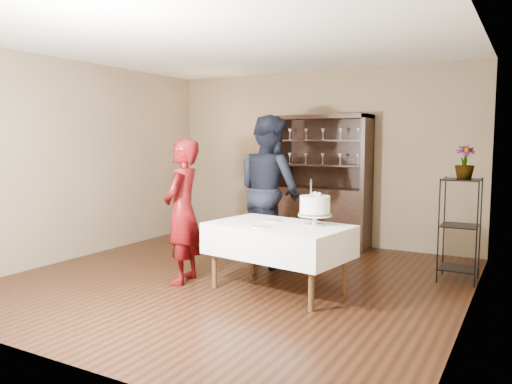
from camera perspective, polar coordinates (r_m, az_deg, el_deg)
floor at (r=5.94m, az=-2.29°, el=-9.94°), size 5.00×5.00×0.00m
ceiling at (r=5.81m, az=-2.41°, el=16.58°), size 5.00×5.00×0.00m
back_wall at (r=7.96m, az=7.11°, el=3.92°), size 5.00×0.02×2.70m
wall_left at (r=7.34m, az=-19.26°, el=3.47°), size 0.02×5.00×2.70m
wall_right at (r=4.91m, az=23.43°, el=2.21°), size 0.02×5.00×2.70m
china_hutch at (r=7.71m, az=7.73°, el=-1.26°), size 1.40×0.48×2.00m
plant_etagere at (r=6.19m, az=22.26°, el=-3.56°), size 0.42×0.42×1.20m
cake_table at (r=5.38m, az=2.59°, el=-5.51°), size 1.58×1.11×0.73m
woman at (r=5.74m, az=-8.38°, el=-2.18°), size 0.52×0.67×1.64m
man at (r=6.50m, az=1.53°, el=0.18°), size 1.17×1.08×1.95m
cake at (r=5.30m, az=6.75°, el=-1.69°), size 0.36×0.36×0.49m
plate_near at (r=5.15m, az=0.63°, el=-3.98°), size 0.27×0.27×0.01m
plate_far at (r=5.53m, az=2.09°, el=-3.29°), size 0.25×0.25×0.01m
potted_plant at (r=6.17m, az=22.75°, el=3.17°), size 0.27×0.27×0.38m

